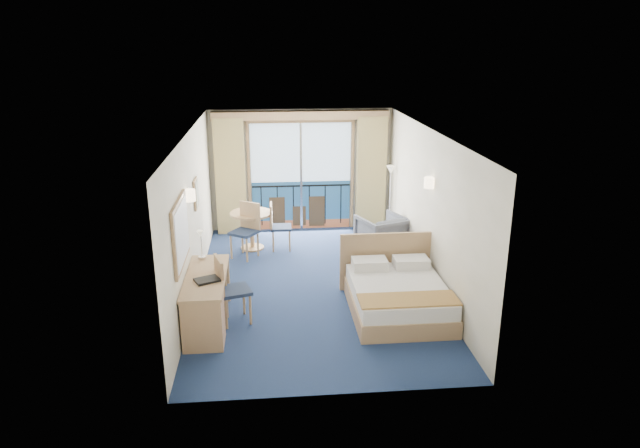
% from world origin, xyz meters
% --- Properties ---
extents(floor, '(6.50, 6.50, 0.00)m').
position_xyz_m(floor, '(0.00, 0.00, 0.00)').
color(floor, navy).
rests_on(floor, ground).
extents(room_walls, '(4.04, 6.54, 2.72)m').
position_xyz_m(room_walls, '(0.00, 0.00, 1.78)').
color(room_walls, beige).
rests_on(room_walls, ground).
extents(balcony_door, '(2.36, 0.03, 2.52)m').
position_xyz_m(balcony_door, '(-0.01, 3.22, 1.14)').
color(balcony_door, navy).
rests_on(balcony_door, room_walls).
extents(curtain_left, '(0.65, 0.22, 2.55)m').
position_xyz_m(curtain_left, '(-1.55, 3.07, 1.28)').
color(curtain_left, tan).
rests_on(curtain_left, room_walls).
extents(curtain_right, '(0.65, 0.22, 2.55)m').
position_xyz_m(curtain_right, '(1.55, 3.07, 1.28)').
color(curtain_right, tan).
rests_on(curtain_right, room_walls).
extents(pelmet, '(3.80, 0.25, 0.18)m').
position_xyz_m(pelmet, '(0.00, 3.10, 2.58)').
color(pelmet, tan).
rests_on(pelmet, room_walls).
extents(mirror, '(0.05, 1.25, 0.95)m').
position_xyz_m(mirror, '(-1.97, -1.50, 1.55)').
color(mirror, tan).
rests_on(mirror, room_walls).
extents(wall_print, '(0.04, 0.42, 0.52)m').
position_xyz_m(wall_print, '(-1.97, 0.45, 1.60)').
color(wall_print, tan).
rests_on(wall_print, room_walls).
extents(sconce_left, '(0.18, 0.18, 0.18)m').
position_xyz_m(sconce_left, '(-1.94, -0.60, 1.85)').
color(sconce_left, '#FFDFB2').
rests_on(sconce_left, room_walls).
extents(sconce_right, '(0.18, 0.18, 0.18)m').
position_xyz_m(sconce_right, '(1.94, -0.15, 1.85)').
color(sconce_right, '#FFDFB2').
rests_on(sconce_right, room_walls).
extents(bed, '(1.61, 1.91, 1.01)m').
position_xyz_m(bed, '(1.25, -1.11, 0.28)').
color(bed, tan).
rests_on(bed, ground).
extents(nightstand, '(0.37, 0.36, 0.49)m').
position_xyz_m(nightstand, '(1.79, 0.22, 0.24)').
color(nightstand, tan).
rests_on(nightstand, ground).
extents(phone, '(0.24, 0.21, 0.09)m').
position_xyz_m(phone, '(1.74, 0.20, 0.53)').
color(phone, white).
rests_on(phone, nightstand).
extents(armchair, '(1.10, 1.11, 0.79)m').
position_xyz_m(armchair, '(1.50, 1.48, 0.39)').
color(armchair, '#4D545E').
rests_on(armchair, ground).
extents(floor_lamp, '(0.22, 0.22, 1.56)m').
position_xyz_m(floor_lamp, '(1.88, 2.53, 1.19)').
color(floor_lamp, silver).
rests_on(floor_lamp, ground).
extents(desk, '(0.59, 1.72, 0.80)m').
position_xyz_m(desk, '(-1.70, -1.75, 0.45)').
color(desk, tan).
rests_on(desk, ground).
extents(desk_chair, '(0.58, 0.57, 1.07)m').
position_xyz_m(desk_chair, '(-1.38, -1.25, 0.60)').
color(desk_chair, '#1D2A45').
rests_on(desk_chair, ground).
extents(folder, '(0.41, 0.37, 0.03)m').
position_xyz_m(folder, '(-1.65, -1.50, 0.82)').
color(folder, black).
rests_on(folder, desk).
extents(desk_lamp, '(0.12, 0.12, 0.45)m').
position_xyz_m(desk_lamp, '(-1.81, -0.60, 1.14)').
color(desk_lamp, silver).
rests_on(desk_lamp, desk).
extents(round_table, '(0.86, 0.86, 0.78)m').
position_xyz_m(round_table, '(-1.10, 1.99, 0.59)').
color(round_table, tan).
rests_on(round_table, ground).
extents(table_chair_a, '(0.44, 0.43, 0.97)m').
position_xyz_m(table_chair_a, '(-0.58, 1.91, 0.55)').
color(table_chair_a, '#1D2A45').
rests_on(table_chair_a, ground).
extents(table_chair_b, '(0.65, 0.65, 1.08)m').
position_xyz_m(table_chair_b, '(-1.18, 1.56, 0.61)').
color(table_chair_b, '#1D2A45').
rests_on(table_chair_b, ground).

